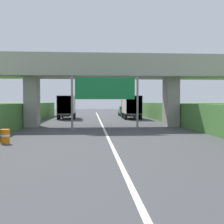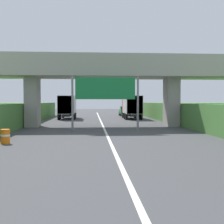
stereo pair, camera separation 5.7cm
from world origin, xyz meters
name	(u,v)px [view 2 (the right image)]	position (x,y,z in m)	size (l,w,h in m)	color
lane_centre_stripe	(106,132)	(0.00, 24.03, 0.00)	(0.20, 88.07, 0.01)	white
overpass_bridge	(103,74)	(0.00, 30.04, 5.45)	(40.00, 4.80, 7.31)	#9E998E
overhead_highway_sign	(105,91)	(0.00, 24.89, 3.49)	(5.88, 0.18, 4.81)	slate
truck_red	(132,106)	(4.77, 42.88, 1.93)	(2.44, 7.30, 3.44)	black
truck_black	(68,106)	(-4.81, 43.44, 1.93)	(2.44, 7.30, 3.44)	black
car_green	(125,111)	(4.76, 52.09, 0.86)	(1.86, 4.10, 1.72)	#236B38
construction_barrel_2	(5,136)	(-6.52, 17.93, 0.46)	(0.57, 0.57, 0.90)	orange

